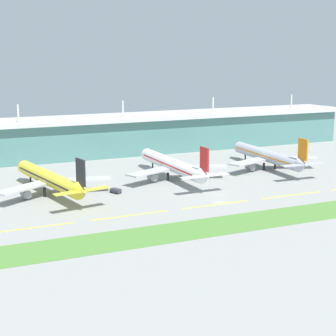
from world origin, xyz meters
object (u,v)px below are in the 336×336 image
Objects in this scene: airliner_near at (50,179)px; airliner_middle at (173,165)px; pushback_tug at (116,191)px; airliner_far at (268,156)px.

airliner_middle is at bearing 5.29° from airliner_near.
pushback_tug is at bearing -157.20° from airliner_middle.
airliner_middle is 51.26m from airliner_far.
airliner_far reaches higher than pushback_tug.
airliner_far is (51.25, 1.09, -0.00)m from airliner_middle.
airliner_middle reaches higher than pushback_tug.
airliner_near reaches higher than pushback_tug.
pushback_tug is (-82.66, -14.29, -5.35)m from airliner_far.
airliner_far is at bearing 9.81° from pushback_tug.
airliner_far is at bearing 1.22° from airliner_middle.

